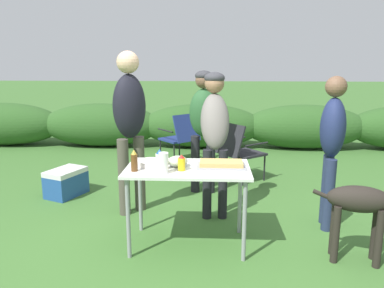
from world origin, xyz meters
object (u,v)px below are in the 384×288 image
(camp_chair_green_behind_table, at_px, (239,149))
(standing_person_in_red_jacket, at_px, (215,126))
(food_tray, at_px, (221,164))
(cooler_box, at_px, (66,182))
(mustard_bottle, at_px, (182,163))
(standing_person_in_gray_fleece, at_px, (130,118))
(plate_stack, at_px, (152,163))
(dog, at_px, (364,205))
(mayo_bottle, at_px, (160,160))
(camp_chair_near_hedge, at_px, (181,135))
(mixing_bowl, at_px, (178,161))
(folding_table, at_px, (188,176))
(paper_cup_stack, at_px, (164,163))
(beer_bottle, at_px, (134,161))
(standing_person_in_dark_puffer, at_px, (203,119))
(standing_person_with_beanie, at_px, (332,139))

(camp_chair_green_behind_table, bearing_deg, standing_person_in_red_jacket, -53.98)
(food_tray, xyz_separation_m, cooler_box, (-1.92, 1.19, -0.60))
(mustard_bottle, xyz_separation_m, standing_person_in_gray_fleece, (-0.62, 0.84, 0.26))
(standing_person_in_red_jacket, relative_size, camp_chair_green_behind_table, 1.87)
(plate_stack, height_order, dog, plate_stack)
(mayo_bottle, distance_m, camp_chair_near_hedge, 2.98)
(camp_chair_green_behind_table, distance_m, camp_chair_near_hedge, 1.29)
(mixing_bowl, height_order, mayo_bottle, mayo_bottle)
(cooler_box, bearing_deg, plate_stack, 70.16)
(folding_table, relative_size, mixing_bowl, 6.05)
(mixing_bowl, xyz_separation_m, mustard_bottle, (0.05, -0.12, 0.02))
(paper_cup_stack, relative_size, mustard_bottle, 1.26)
(plate_stack, relative_size, beer_bottle, 1.31)
(food_tray, relative_size, cooler_box, 0.76)
(standing_person_in_gray_fleece, bearing_deg, camp_chair_green_behind_table, -2.34)
(standing_person_in_gray_fleece, xyz_separation_m, camp_chair_green_behind_table, (1.26, 1.19, -0.60))
(mayo_bottle, relative_size, standing_person_in_dark_puffer, 0.12)
(beer_bottle, xyz_separation_m, standing_person_in_red_jacket, (0.69, 0.87, 0.17))
(standing_person_in_dark_puffer, relative_size, dog, 1.95)
(folding_table, distance_m, plate_stack, 0.35)
(plate_stack, bearing_deg, beer_bottle, -124.62)
(camp_chair_near_hedge, relative_size, cooler_box, 1.47)
(camp_chair_near_hedge, bearing_deg, standing_person_in_red_jacket, -117.12)
(camp_chair_green_behind_table, bearing_deg, plate_stack, -63.57)
(mayo_bottle, relative_size, dog, 0.24)
(dog, bearing_deg, mixing_bowl, -87.33)
(food_tray, height_order, standing_person_with_beanie, standing_person_with_beanie)
(food_tray, relative_size, standing_person_in_dark_puffer, 0.28)
(plate_stack, distance_m, mayo_bottle, 0.18)
(standing_person_in_dark_puffer, bearing_deg, standing_person_in_gray_fleece, -132.59)
(standing_person_in_red_jacket, bearing_deg, standing_person_in_gray_fleece, 174.87)
(food_tray, relative_size, standing_person_in_gray_fleece, 0.24)
(standing_person_in_dark_puffer, distance_m, camp_chair_green_behind_table, 0.85)
(mayo_bottle, relative_size, camp_chair_near_hedge, 0.23)
(folding_table, relative_size, mayo_bottle, 5.86)
(folding_table, xyz_separation_m, mustard_bottle, (-0.05, -0.10, 0.14))
(food_tray, relative_size, paper_cup_stack, 2.42)
(beer_bottle, relative_size, camp_chair_green_behind_table, 0.23)
(camp_chair_green_behind_table, bearing_deg, standing_person_with_beanie, -9.08)
(paper_cup_stack, height_order, mustard_bottle, paper_cup_stack)
(folding_table, xyz_separation_m, camp_chair_near_hedge, (-0.31, 2.85, -0.20))
(food_tray, distance_m, camp_chair_near_hedge, 2.91)
(folding_table, relative_size, dog, 1.38)
(standing_person_with_beanie, distance_m, cooler_box, 3.19)
(mustard_bottle, xyz_separation_m, standing_person_in_dark_puffer, (0.15, 1.54, 0.15))
(food_tray, relative_size, mustard_bottle, 3.05)
(standing_person_in_red_jacket, bearing_deg, mayo_bottle, -124.33)
(standing_person_with_beanie, bearing_deg, food_tray, -58.21)
(mustard_bottle, bearing_deg, paper_cup_stack, -147.43)
(food_tray, xyz_separation_m, standing_person_in_red_jacket, (-0.06, 0.71, 0.23))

